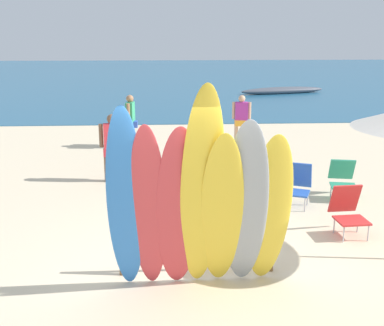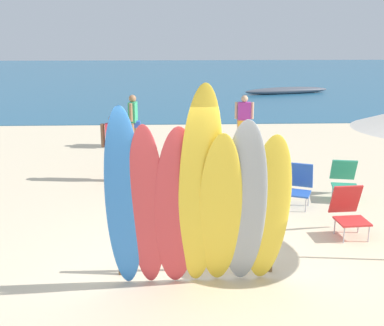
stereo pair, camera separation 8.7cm
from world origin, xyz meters
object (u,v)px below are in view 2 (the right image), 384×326
at_px(distant_boat, 287,91).
at_px(beach_chair_blue, 344,178).
at_px(surfboard_rack, 196,242).
at_px(surfboard_red_2, 177,210).
at_px(surfboard_blue_0, 124,201).
at_px(surfboard_yellow_6, 268,211).
at_px(surfboard_yellow_3, 200,192).
at_px(beachgoer_near_rack, 133,117).
at_px(surfboard_red_1, 147,209).
at_px(beachgoer_midbeach, 114,143).
at_px(beachgoer_photographing, 244,116).
at_px(surfboard_yellow_4, 220,212).
at_px(beach_chair_red, 349,210).
at_px(beach_chair_striped, 298,184).
at_px(surfboard_grey_5, 244,206).

bearing_deg(distant_boat, beach_chair_blue, -99.29).
height_order(surfboard_rack, surfboard_red_2, surfboard_red_2).
xyz_separation_m(surfboard_blue_0, surfboard_yellow_6, (1.83, 0.04, -0.18)).
xyz_separation_m(surfboard_yellow_3, beachgoer_near_rack, (-1.45, 8.42, -0.51)).
bearing_deg(surfboard_yellow_6, surfboard_rack, 150.72).
distance_m(surfboard_red_1, distant_boat, 21.69).
height_order(beachgoer_midbeach, beachgoer_photographing, beachgoer_midbeach).
xyz_separation_m(surfboard_red_1, surfboard_yellow_4, (0.92, -0.03, -0.04)).
xyz_separation_m(beach_chair_red, beach_chair_striped, (-0.47, 1.46, -0.00)).
bearing_deg(surfboard_grey_5, surfboard_blue_0, -176.26).
height_order(surfboard_red_1, distant_boat, surfboard_red_1).
relative_size(surfboard_yellow_6, distant_boat, 0.45).
distance_m(surfboard_yellow_6, distant_boat, 21.24).
bearing_deg(distant_boat, surfboard_red_1, -107.79).
xyz_separation_m(surfboard_red_1, beachgoer_photographing, (2.49, 8.54, -0.29)).
distance_m(surfboard_rack, surfboard_yellow_3, 1.08).
relative_size(surfboard_grey_5, beach_chair_red, 2.92).
distance_m(beachgoer_midbeach, beach_chair_striped, 4.17).
height_order(beachgoer_photographing, beach_chair_red, beachgoer_photographing).
bearing_deg(surfboard_rack, beachgoer_midbeach, 109.71).
distance_m(surfboard_yellow_4, distant_boat, 21.46).
bearing_deg(surfboard_yellow_4, surfboard_yellow_3, -169.25).
distance_m(surfboard_red_1, beach_chair_blue, 5.31).
distance_m(surfboard_rack, surfboard_yellow_4, 0.86).
bearing_deg(surfboard_yellow_6, beach_chair_blue, 54.68).
height_order(surfboard_yellow_3, beachgoer_midbeach, surfboard_yellow_3).
height_order(surfboard_rack, distant_boat, surfboard_rack).
bearing_deg(beach_chair_red, beach_chair_striped, 103.69).
height_order(surfboard_red_2, surfboard_grey_5, surfboard_grey_5).
xyz_separation_m(surfboard_blue_0, beach_chair_blue, (4.12, 3.61, -0.84)).
distance_m(surfboard_red_2, surfboard_grey_5, 0.85).
height_order(beachgoer_near_rack, beach_chair_blue, beachgoer_near_rack).
bearing_deg(beachgoer_near_rack, surfboard_yellow_6, -155.72).
bearing_deg(surfboard_red_2, surfboard_yellow_4, -8.58).
relative_size(surfboard_grey_5, beach_chair_blue, 2.92).
relative_size(surfboard_rack, beach_chair_blue, 2.68).
bearing_deg(beachgoer_near_rack, beachgoer_midbeach, -174.34).
height_order(surfboard_red_1, beach_chair_striped, surfboard_red_1).
xyz_separation_m(surfboard_rack, beachgoer_photographing, (1.85, 8.06, 0.38)).
bearing_deg(beachgoer_midbeach, beachgoer_photographing, -141.85).
xyz_separation_m(beachgoer_near_rack, beach_chair_striped, (3.58, -5.13, -0.46)).
xyz_separation_m(beachgoer_near_rack, beach_chair_red, (4.05, -6.59, -0.46)).
distance_m(surfboard_yellow_6, beachgoer_photographing, 8.57).
bearing_deg(beachgoer_near_rack, surfboard_red_2, -163.45).
height_order(surfboard_blue_0, surfboard_red_2, surfboard_blue_0).
bearing_deg(beach_chair_blue, beachgoer_near_rack, 145.78).
relative_size(surfboard_rack, distant_boat, 0.46).
bearing_deg(beachgoer_midbeach, surfboard_red_2, 97.25).
distance_m(surfboard_rack, beach_chair_red, 2.91).
bearing_deg(beachgoer_photographing, surfboard_red_2, 83.41).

